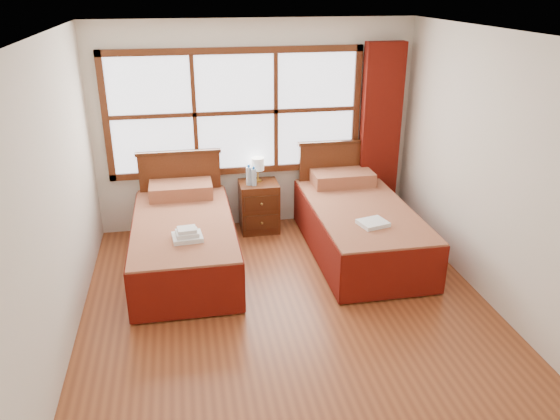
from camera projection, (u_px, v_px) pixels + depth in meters
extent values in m
plane|color=brown|center=(290.00, 314.00, 5.31)|extent=(4.50, 4.50, 0.00)
plane|color=white|center=(293.00, 35.00, 4.31)|extent=(4.50, 4.50, 0.00)
plane|color=silver|center=(256.00, 127.00, 6.85)|extent=(4.00, 0.00, 4.00)
plane|color=silver|center=(53.00, 204.00, 4.47)|extent=(0.00, 4.50, 4.50)
plane|color=silver|center=(499.00, 175.00, 5.14)|extent=(0.00, 4.50, 4.50)
cube|color=white|center=(236.00, 112.00, 6.70)|extent=(3.00, 0.02, 1.40)
cube|color=#512511|center=(237.00, 170.00, 6.97)|extent=(3.16, 0.06, 0.08)
cube|color=#512511|center=(234.00, 50.00, 6.40)|extent=(3.16, 0.06, 0.08)
cube|color=#512511|center=(106.00, 118.00, 6.43)|extent=(0.08, 0.06, 1.56)
cube|color=#512511|center=(356.00, 108.00, 6.94)|extent=(0.08, 0.06, 1.56)
cube|color=#512511|center=(195.00, 115.00, 6.60)|extent=(0.05, 0.05, 1.40)
cube|color=#512511|center=(276.00, 111.00, 6.77)|extent=(0.05, 0.05, 1.40)
cube|color=#512511|center=(236.00, 113.00, 6.68)|extent=(3.00, 0.05, 0.05)
cube|color=#621209|center=(380.00, 134.00, 7.04)|extent=(0.50, 0.16, 2.30)
cube|color=#431F0E|center=(185.00, 255.00, 6.11)|extent=(0.96, 1.92, 0.31)
cube|color=maroon|center=(183.00, 232.00, 6.00)|extent=(1.07, 2.12, 0.26)
cube|color=maroon|center=(135.00, 249.00, 5.97)|extent=(0.03, 2.12, 0.53)
cube|color=maroon|center=(232.00, 241.00, 6.15)|extent=(0.03, 2.12, 0.53)
cube|color=maroon|center=(187.00, 294.00, 5.11)|extent=(1.07, 0.03, 0.53)
cube|color=maroon|center=(181.00, 190.00, 6.62)|extent=(0.75, 0.44, 0.17)
cube|color=#512511|center=(181.00, 193.00, 6.89)|extent=(1.00, 0.06, 1.04)
cube|color=#431F0E|center=(178.00, 153.00, 6.68)|extent=(1.04, 0.08, 0.04)
cube|color=#431F0E|center=(359.00, 240.00, 6.45)|extent=(0.98, 1.96, 0.32)
cube|color=maroon|center=(361.00, 218.00, 6.34)|extent=(1.10, 2.17, 0.27)
cube|color=maroon|center=(315.00, 234.00, 6.31)|extent=(0.03, 2.17, 0.54)
cube|color=maroon|center=(404.00, 227.00, 6.49)|extent=(0.03, 2.17, 0.54)
cube|color=maroon|center=(394.00, 275.00, 5.42)|extent=(1.10, 0.03, 0.54)
cube|color=maroon|center=(342.00, 178.00, 6.97)|extent=(0.77, 0.45, 0.17)
cube|color=#512511|center=(337.00, 182.00, 7.22)|extent=(1.02, 0.06, 1.07)
cube|color=#431F0E|center=(339.00, 142.00, 7.01)|extent=(1.07, 0.08, 0.04)
cube|color=#512511|center=(259.00, 206.00, 7.00)|extent=(0.48, 0.43, 0.64)
cube|color=#431F0E|center=(262.00, 223.00, 6.84)|extent=(0.43, 0.02, 0.19)
cube|color=#431F0E|center=(261.00, 204.00, 6.74)|extent=(0.43, 0.02, 0.19)
sphere|color=olive|center=(262.00, 223.00, 6.83)|extent=(0.03, 0.03, 0.03)
sphere|color=olive|center=(262.00, 204.00, 6.73)|extent=(0.03, 0.03, 0.03)
cube|color=white|center=(187.00, 237.00, 5.52)|extent=(0.32, 0.29, 0.05)
cube|color=white|center=(187.00, 233.00, 5.51)|extent=(0.24, 0.21, 0.04)
cube|color=white|center=(187.00, 230.00, 5.49)|extent=(0.20, 0.17, 0.04)
cube|color=white|center=(373.00, 223.00, 5.81)|extent=(0.34, 0.32, 0.05)
cylinder|color=gold|center=(258.00, 180.00, 6.93)|extent=(0.10, 0.10, 0.02)
cylinder|color=gold|center=(258.00, 175.00, 6.90)|extent=(0.02, 0.02, 0.13)
cylinder|color=white|center=(258.00, 164.00, 6.84)|extent=(0.16, 0.16, 0.16)
cylinder|color=silver|center=(249.00, 176.00, 6.76)|extent=(0.07, 0.07, 0.23)
cylinder|color=blue|center=(249.00, 166.00, 6.71)|extent=(0.03, 0.03, 0.03)
cylinder|color=silver|center=(254.00, 177.00, 6.74)|extent=(0.06, 0.06, 0.21)
cylinder|color=blue|center=(254.00, 168.00, 6.70)|extent=(0.03, 0.03, 0.03)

